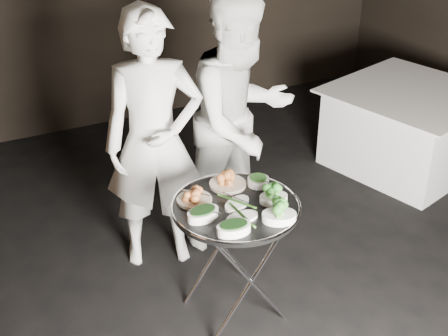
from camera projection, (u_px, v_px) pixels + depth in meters
name	position (u px, v px, depth m)	size (l,w,h in m)	color
tray_stand	(235.00, 255.00, 3.71)	(0.52, 0.44, 0.76)	silver
serving_tray	(236.00, 207.00, 3.54)	(0.74, 0.74, 0.04)	black
potato_plate_a	(194.00, 196.00, 3.56)	(0.20, 0.20, 0.07)	beige
potato_plate_b	(228.00, 180.00, 3.71)	(0.22, 0.22, 0.08)	beige
greens_bowl	(258.00, 180.00, 3.72)	(0.13, 0.13, 0.08)	white
asparagus_plate_a	(237.00, 203.00, 3.53)	(0.22, 0.19, 0.04)	white
asparagus_plate_b	(242.00, 216.00, 3.41)	(0.19, 0.11, 0.04)	white
spinach_bowl_a	(203.00, 213.00, 3.41)	(0.21, 0.15, 0.08)	white
spinach_bowl_b	(234.00, 227.00, 3.29)	(0.20, 0.14, 0.08)	white
broccoli_bowl_a	(274.00, 197.00, 3.56)	(0.19, 0.15, 0.07)	white
broccoli_bowl_b	(279.00, 215.00, 3.39)	(0.23, 0.20, 0.08)	white
serving_utensils	(233.00, 192.00, 3.58)	(0.57, 0.43, 0.01)	silver
waiter_left	(154.00, 142.00, 4.00)	(0.65, 0.42, 1.77)	white
waiter_right	(241.00, 120.00, 4.25)	(0.88, 0.69, 1.81)	white
dining_table	(407.00, 128.00, 5.42)	(1.22, 1.22, 0.70)	white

